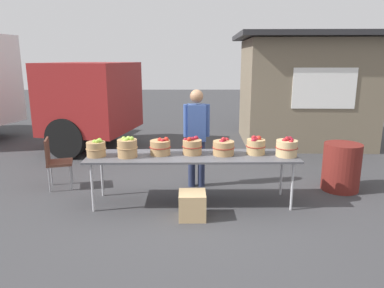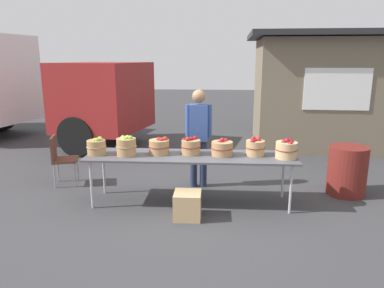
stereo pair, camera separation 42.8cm
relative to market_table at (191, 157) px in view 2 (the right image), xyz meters
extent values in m
plane|color=#38383A|center=(0.00, 0.00, -0.72)|extent=(40.00, 40.00, 0.00)
cube|color=#4C4C51|center=(0.00, 0.00, 0.02)|extent=(3.10, 0.76, 0.03)
cylinder|color=#B2B2B7|center=(-1.43, -0.30, -0.36)|extent=(0.04, 0.04, 0.72)
cylinder|color=#B2B2B7|center=(1.43, -0.30, -0.36)|extent=(0.04, 0.04, 0.72)
cylinder|color=#B2B2B7|center=(-1.43, 0.30, -0.36)|extent=(0.04, 0.04, 0.72)
cylinder|color=#B2B2B7|center=(1.43, 0.30, -0.36)|extent=(0.04, 0.04, 0.72)
cylinder|color=#A87F51|center=(-1.41, -0.03, 0.14)|extent=(0.27, 0.27, 0.22)
torus|color=#A87F51|center=(-1.41, -0.03, 0.15)|extent=(0.29, 0.29, 0.01)
sphere|color=#8CB738|center=(-1.38, -0.07, 0.26)|extent=(0.07, 0.07, 0.07)
sphere|color=#7AA833|center=(-1.34, -0.03, 0.25)|extent=(0.06, 0.06, 0.06)
sphere|color=#8CB738|center=(-1.36, 0.00, 0.26)|extent=(0.07, 0.07, 0.07)
sphere|color=#9EC647|center=(-1.42, -0.04, 0.23)|extent=(0.07, 0.07, 0.07)
sphere|color=#7AA833|center=(-1.42, -0.04, 0.25)|extent=(0.07, 0.07, 0.07)
cylinder|color=#A87F51|center=(-0.95, -0.07, 0.16)|extent=(0.28, 0.28, 0.26)
torus|color=#A87F51|center=(-0.95, -0.07, 0.18)|extent=(0.30, 0.30, 0.01)
sphere|color=#9EC647|center=(-1.00, -0.06, 0.30)|extent=(0.07, 0.07, 0.07)
sphere|color=#9EC647|center=(-0.93, -0.07, 0.31)|extent=(0.07, 0.07, 0.07)
sphere|color=#8CB738|center=(-0.87, -0.09, 0.31)|extent=(0.06, 0.06, 0.06)
sphere|color=#7AA833|center=(-0.95, -0.07, 0.29)|extent=(0.08, 0.08, 0.08)
sphere|color=#9EC647|center=(-0.97, -0.12, 0.29)|extent=(0.07, 0.07, 0.07)
cylinder|color=#A87F51|center=(-0.48, 0.05, 0.14)|extent=(0.30, 0.30, 0.22)
torus|color=maroon|center=(-0.48, 0.05, 0.15)|extent=(0.32, 0.32, 0.01)
sphere|color=#B22319|center=(-0.48, 0.04, 0.26)|extent=(0.07, 0.07, 0.07)
sphere|color=#B22319|center=(-0.48, 0.05, 0.24)|extent=(0.07, 0.07, 0.07)
sphere|color=#B22319|center=(-0.38, 0.05, 0.27)|extent=(0.07, 0.07, 0.07)
sphere|color=maroon|center=(-0.44, 0.01, 0.25)|extent=(0.06, 0.06, 0.06)
cylinder|color=#A87F51|center=(0.00, 0.06, 0.14)|extent=(0.28, 0.28, 0.22)
torus|color=maroon|center=(0.00, 0.06, 0.15)|extent=(0.30, 0.30, 0.01)
sphere|color=maroon|center=(0.06, 0.14, 0.26)|extent=(0.08, 0.08, 0.08)
sphere|color=#B22319|center=(-0.05, 0.00, 0.28)|extent=(0.07, 0.07, 0.07)
sphere|color=maroon|center=(-0.02, 0.06, 0.26)|extent=(0.07, 0.07, 0.07)
sphere|color=maroon|center=(-0.10, 0.08, 0.24)|extent=(0.07, 0.07, 0.07)
sphere|color=maroon|center=(0.01, 0.07, 0.27)|extent=(0.07, 0.07, 0.07)
cylinder|color=#A87F51|center=(0.46, 0.02, 0.14)|extent=(0.31, 0.31, 0.21)
torus|color=maroon|center=(0.46, 0.02, 0.15)|extent=(0.33, 0.33, 0.01)
sphere|color=maroon|center=(0.46, 0.03, 0.26)|extent=(0.07, 0.07, 0.07)
sphere|color=maroon|center=(0.52, 0.12, 0.24)|extent=(0.08, 0.08, 0.08)
sphere|color=maroon|center=(0.44, 0.00, 0.23)|extent=(0.08, 0.08, 0.08)
sphere|color=#B22319|center=(0.42, 0.03, 0.23)|extent=(0.07, 0.07, 0.07)
sphere|color=maroon|center=(0.50, 0.11, 0.24)|extent=(0.07, 0.07, 0.07)
sphere|color=maroon|center=(0.46, 0.03, 0.26)|extent=(0.08, 0.08, 0.08)
cylinder|color=tan|center=(0.95, 0.06, 0.15)|extent=(0.27, 0.27, 0.22)
torus|color=maroon|center=(0.95, 0.06, 0.16)|extent=(0.29, 0.29, 0.01)
sphere|color=maroon|center=(0.95, 0.06, 0.26)|extent=(0.08, 0.08, 0.08)
sphere|color=#B22319|center=(0.92, 0.03, 0.25)|extent=(0.07, 0.07, 0.07)
sphere|color=#B22319|center=(0.99, 0.06, 0.28)|extent=(0.08, 0.08, 0.08)
sphere|color=maroon|center=(0.92, 0.06, 0.28)|extent=(0.08, 0.08, 0.08)
sphere|color=maroon|center=(0.90, -0.03, 0.26)|extent=(0.07, 0.07, 0.07)
sphere|color=maroon|center=(0.98, 0.12, 0.27)|extent=(0.07, 0.07, 0.07)
sphere|color=maroon|center=(0.95, 0.06, 0.26)|extent=(0.07, 0.07, 0.07)
cylinder|color=tan|center=(1.38, -0.06, 0.15)|extent=(0.31, 0.31, 0.24)
torus|color=maroon|center=(1.38, -0.06, 0.16)|extent=(0.33, 0.33, 0.01)
sphere|color=maroon|center=(1.39, -0.03, 0.29)|extent=(0.07, 0.07, 0.07)
sphere|color=maroon|center=(1.44, -0.05, 0.27)|extent=(0.06, 0.06, 0.06)
sphere|color=maroon|center=(1.44, -0.02, 0.28)|extent=(0.07, 0.07, 0.07)
sphere|color=maroon|center=(1.45, -0.05, 0.27)|extent=(0.08, 0.08, 0.08)
sphere|color=maroon|center=(1.38, -0.07, 0.29)|extent=(0.08, 0.08, 0.08)
sphere|color=maroon|center=(1.34, -0.09, 0.27)|extent=(0.08, 0.08, 0.08)
sphere|color=maroon|center=(1.41, -0.15, 0.27)|extent=(0.07, 0.07, 0.07)
cylinder|color=#262D4C|center=(0.17, 0.73, -0.31)|extent=(0.12, 0.12, 0.81)
cylinder|color=#262D4C|center=(0.00, 0.73, -0.31)|extent=(0.12, 0.12, 0.81)
cube|color=#334C8C|center=(0.08, 0.73, 0.40)|extent=(0.31, 0.23, 0.61)
sphere|color=#936B4C|center=(0.08, 0.73, 0.83)|extent=(0.22, 0.22, 0.22)
cylinder|color=#334C8C|center=(0.26, 0.73, 0.43)|extent=(0.08, 0.08, 0.54)
cylinder|color=#334C8C|center=(-0.10, 0.72, 0.43)|extent=(0.08, 0.08, 0.54)
cube|color=maroon|center=(-2.35, 3.43, 0.53)|extent=(2.21, 2.44, 1.60)
cube|color=black|center=(-1.52, 3.25, 0.85)|extent=(0.42, 1.73, 0.80)
cylinder|color=black|center=(-2.30, 4.40, -0.27)|extent=(0.94, 0.47, 0.90)
cylinder|color=black|center=(-2.71, 2.54, -0.27)|extent=(0.94, 0.47, 0.90)
cylinder|color=black|center=(-6.15, 5.25, -0.27)|extent=(0.94, 0.47, 0.90)
cube|color=#726651|center=(2.91, 4.04, 0.58)|extent=(3.10, 2.53, 2.60)
cube|color=#262628|center=(2.91, 4.04, 1.96)|extent=(3.62, 3.05, 0.12)
cube|color=white|center=(2.96, 2.83, 0.78)|extent=(1.40, 0.10, 0.90)
cube|color=brown|center=(-2.22, 0.69, -0.28)|extent=(0.49, 0.49, 0.04)
cube|color=brown|center=(-2.40, 0.64, -0.06)|extent=(0.13, 0.39, 0.40)
cylinder|color=gray|center=(-2.01, 0.57, -0.51)|extent=(0.02, 0.02, 0.42)
cylinder|color=gray|center=(-2.10, 0.90, -0.51)|extent=(0.02, 0.02, 0.42)
cylinder|color=gray|center=(-2.34, 0.48, -0.51)|extent=(0.02, 0.02, 0.42)
cylinder|color=gray|center=(-2.43, 0.81, -0.51)|extent=(0.02, 0.02, 0.42)
cylinder|color=maroon|center=(2.48, 0.53, -0.32)|extent=(0.61, 0.61, 0.79)
cube|color=tan|center=(-0.01, -0.54, -0.53)|extent=(0.37, 0.37, 0.37)
camera|label=1|loc=(-0.07, -5.15, 1.44)|focal=33.66mm
camera|label=2|loc=(0.35, -5.14, 1.44)|focal=33.66mm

